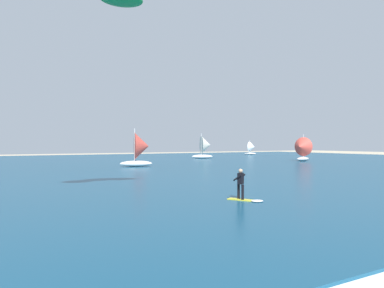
# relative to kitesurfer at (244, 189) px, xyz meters

# --- Properties ---
(ocean) EXTENTS (160.00, 90.00, 0.10)m
(ocean) POSITION_rel_kitesurfer_xyz_m (-2.72, 34.94, -0.65)
(ocean) COLOR navy
(ocean) RESTS_ON ground
(kitesurfer) EXTENTS (1.38, 2.00, 1.67)m
(kitesurfer) POSITION_rel_kitesurfer_xyz_m (0.00, 0.00, 0.00)
(kitesurfer) COLOR yellow
(kitesurfer) RESTS_ON ocean
(sailboat_mid_left) EXTENTS (2.98, 3.35, 3.74)m
(sailboat_mid_left) POSITION_rel_kitesurfer_xyz_m (47.04, 57.26, 1.11)
(sailboat_mid_left) COLOR white
(sailboat_mid_left) RESTS_ON ocean
(sailboat_trailing) EXTENTS (4.35, 3.83, 4.89)m
(sailboat_trailing) POSITION_rel_kitesurfer_xyz_m (5.53, 28.45, 1.64)
(sailboat_trailing) COLOR white
(sailboat_trailing) RESTS_ON ocean
(sailboat_near_shore) EXTENTS (4.00, 3.54, 4.49)m
(sailboat_near_shore) POSITION_rel_kitesurfer_xyz_m (34.05, 28.25, 1.45)
(sailboat_near_shore) COLOR silver
(sailboat_near_shore) RESTS_ON ocean
(sailboat_heeled_over) EXTENTS (4.36, 3.86, 4.90)m
(sailboat_heeled_over) POSITION_rel_kitesurfer_xyz_m (25.36, 44.67, 1.64)
(sailboat_heeled_over) COLOR white
(sailboat_heeled_over) RESTS_ON ocean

